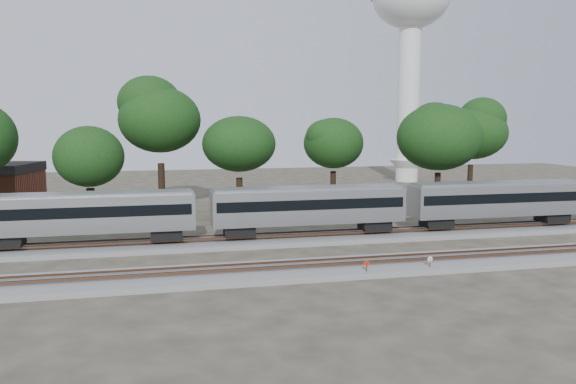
% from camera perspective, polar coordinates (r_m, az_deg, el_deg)
% --- Properties ---
extents(ground, '(160.00, 160.00, 0.00)m').
position_cam_1_polar(ground, '(42.79, 3.00, -6.65)').
color(ground, '#383328').
rests_on(ground, ground).
extents(track_far, '(160.00, 5.00, 0.73)m').
position_cam_1_polar(track_far, '(48.40, 1.08, -4.75)').
color(track_far, slate).
rests_on(track_far, ground).
extents(track_near, '(160.00, 5.00, 0.73)m').
position_cam_1_polar(track_near, '(39.02, 4.60, -7.72)').
color(track_near, slate).
rests_on(track_near, ground).
extents(train, '(86.71, 2.98, 4.40)m').
position_cam_1_polar(train, '(48.13, 2.28, -1.32)').
color(train, '#B2B5BA').
rests_on(train, ground).
extents(switch_stand_red, '(0.35, 0.16, 1.14)m').
position_cam_1_polar(switch_stand_red, '(37.55, 7.99, -7.54)').
color(switch_stand_red, '#512D19').
rests_on(switch_stand_red, ground).
extents(switch_stand_white, '(0.36, 0.07, 1.12)m').
position_cam_1_polar(switch_stand_white, '(39.58, 14.22, -6.94)').
color(switch_stand_white, '#512D19').
rests_on(switch_stand_white, ground).
extents(switch_lever, '(0.55, 0.40, 0.30)m').
position_cam_1_polar(switch_lever, '(39.79, 12.35, -7.65)').
color(switch_lever, '#512D19').
rests_on(switch_lever, ground).
extents(water_tower, '(13.14, 13.14, 36.38)m').
position_cam_1_polar(water_tower, '(98.94, 12.36, 16.79)').
color(water_tower, silver).
rests_on(water_tower, ground).
extents(tree_2, '(6.89, 6.89, 9.72)m').
position_cam_1_polar(tree_2, '(58.47, -19.57, 3.39)').
color(tree_2, black).
rests_on(tree_2, ground).
extents(tree_3, '(10.54, 10.54, 14.86)m').
position_cam_1_polar(tree_3, '(63.74, -12.89, 7.15)').
color(tree_3, black).
rests_on(tree_3, ground).
extents(tree_4, '(7.95, 7.95, 11.22)m').
position_cam_1_polar(tree_4, '(59.83, -5.01, 4.86)').
color(tree_4, black).
rests_on(tree_4, ground).
extents(tree_5, '(7.65, 7.65, 10.78)m').
position_cam_1_polar(tree_5, '(69.59, 4.64, 4.95)').
color(tree_5, black).
rests_on(tree_5, ground).
extents(tree_6, '(8.61, 8.61, 12.14)m').
position_cam_1_polar(tree_6, '(63.97, 15.09, 5.38)').
color(tree_6, black).
rests_on(tree_6, ground).
extents(tree_7, '(8.86, 8.86, 12.50)m').
position_cam_1_polar(tree_7, '(75.20, 18.17, 5.70)').
color(tree_7, black).
rests_on(tree_7, ground).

